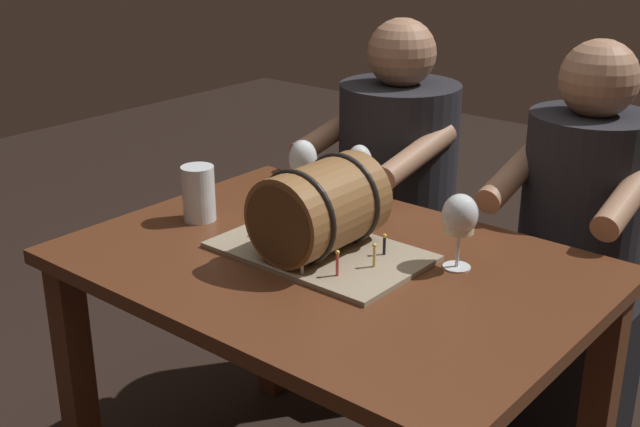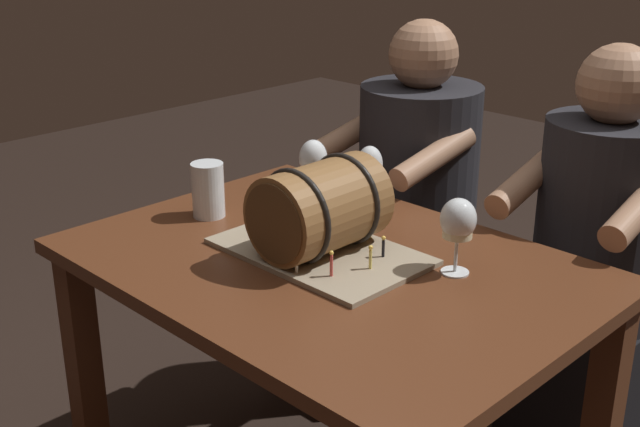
{
  "view_description": "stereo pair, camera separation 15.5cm",
  "coord_description": "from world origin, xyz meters",
  "px_view_note": "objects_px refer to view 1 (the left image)",
  "views": [
    {
      "loc": [
        1.07,
        -1.33,
        1.52
      ],
      "look_at": [
        -0.04,
        0.01,
        0.85
      ],
      "focal_mm": 45.95,
      "sensor_mm": 36.0,
      "label": 1
    },
    {
      "loc": [
        1.19,
        -1.22,
        1.52
      ],
      "look_at": [
        -0.04,
        0.01,
        0.85
      ],
      "focal_mm": 45.95,
      "sensor_mm": 36.0,
      "label": 2
    }
  ],
  "objects_px": {
    "beer_pint": "(199,195)",
    "wine_glass_empty": "(359,165)",
    "barrel_cake": "(320,213)",
    "wine_glass_white": "(460,218)",
    "wine_glass_red": "(303,162)",
    "person_seated_right": "(575,273)",
    "dining_table": "(330,308)",
    "person_seated_left": "(395,215)"
  },
  "relations": [
    {
      "from": "dining_table",
      "to": "wine_glass_red",
      "type": "distance_m",
      "value": 0.42
    },
    {
      "from": "wine_glass_red",
      "to": "person_seated_right",
      "type": "distance_m",
      "value": 0.82
    },
    {
      "from": "beer_pint",
      "to": "person_seated_left",
      "type": "distance_m",
      "value": 0.77
    },
    {
      "from": "dining_table",
      "to": "wine_glass_white",
      "type": "relative_size",
      "value": 6.79
    },
    {
      "from": "beer_pint",
      "to": "barrel_cake",
      "type": "bearing_deg",
      "value": 4.63
    },
    {
      "from": "wine_glass_white",
      "to": "person_seated_right",
      "type": "distance_m",
      "value": 0.65
    },
    {
      "from": "person_seated_right",
      "to": "wine_glass_empty",
      "type": "bearing_deg",
      "value": -138.72
    },
    {
      "from": "person_seated_left",
      "to": "wine_glass_white",
      "type": "bearing_deg",
      "value": -45.66
    },
    {
      "from": "barrel_cake",
      "to": "wine_glass_empty",
      "type": "bearing_deg",
      "value": 110.91
    },
    {
      "from": "barrel_cake",
      "to": "wine_glass_white",
      "type": "relative_size",
      "value": 2.78
    },
    {
      "from": "barrel_cake",
      "to": "person_seated_left",
      "type": "bearing_deg",
      "value": 110.76
    },
    {
      "from": "wine_glass_empty",
      "to": "beer_pint",
      "type": "distance_m",
      "value": 0.42
    },
    {
      "from": "wine_glass_empty",
      "to": "person_seated_right",
      "type": "distance_m",
      "value": 0.68
    },
    {
      "from": "dining_table",
      "to": "wine_glass_empty",
      "type": "distance_m",
      "value": 0.42
    },
    {
      "from": "dining_table",
      "to": "person_seated_right",
      "type": "height_order",
      "value": "person_seated_right"
    },
    {
      "from": "wine_glass_red",
      "to": "person_seated_right",
      "type": "relative_size",
      "value": 0.16
    },
    {
      "from": "wine_glass_white",
      "to": "beer_pint",
      "type": "xyz_separation_m",
      "value": [
        -0.66,
        -0.17,
        -0.05
      ]
    },
    {
      "from": "wine_glass_empty",
      "to": "wine_glass_red",
      "type": "distance_m",
      "value": 0.15
    },
    {
      "from": "wine_glass_empty",
      "to": "person_seated_left",
      "type": "distance_m",
      "value": 0.52
    },
    {
      "from": "wine_glass_red",
      "to": "dining_table",
      "type": "bearing_deg",
      "value": -38.49
    },
    {
      "from": "barrel_cake",
      "to": "wine_glass_white",
      "type": "height_order",
      "value": "barrel_cake"
    },
    {
      "from": "person_seated_left",
      "to": "beer_pint",
      "type": "bearing_deg",
      "value": -98.71
    },
    {
      "from": "wine_glass_white",
      "to": "wine_glass_empty",
      "type": "relative_size",
      "value": 1.0
    },
    {
      "from": "dining_table",
      "to": "person_seated_right",
      "type": "relative_size",
      "value": 0.99
    },
    {
      "from": "barrel_cake",
      "to": "wine_glass_red",
      "type": "bearing_deg",
      "value": 138.21
    },
    {
      "from": "wine_glass_white",
      "to": "wine_glass_red",
      "type": "bearing_deg",
      "value": 172.75
    },
    {
      "from": "dining_table",
      "to": "beer_pint",
      "type": "height_order",
      "value": "beer_pint"
    },
    {
      "from": "dining_table",
      "to": "barrel_cake",
      "type": "distance_m",
      "value": 0.23
    },
    {
      "from": "dining_table",
      "to": "wine_glass_empty",
      "type": "relative_size",
      "value": 6.79
    },
    {
      "from": "beer_pint",
      "to": "wine_glass_empty",
      "type": "bearing_deg",
      "value": 51.4
    },
    {
      "from": "beer_pint",
      "to": "wine_glass_white",
      "type": "bearing_deg",
      "value": 14.12
    },
    {
      "from": "person_seated_left",
      "to": "wine_glass_red",
      "type": "bearing_deg",
      "value": -85.39
    },
    {
      "from": "wine_glass_white",
      "to": "person_seated_left",
      "type": "height_order",
      "value": "person_seated_left"
    },
    {
      "from": "wine_glass_red",
      "to": "person_seated_left",
      "type": "height_order",
      "value": "person_seated_left"
    },
    {
      "from": "beer_pint",
      "to": "wine_glass_red",
      "type": "bearing_deg",
      "value": 56.73
    },
    {
      "from": "dining_table",
      "to": "wine_glass_white",
      "type": "distance_m",
      "value": 0.38
    },
    {
      "from": "wine_glass_white",
      "to": "beer_pint",
      "type": "bearing_deg",
      "value": -165.88
    },
    {
      "from": "barrel_cake",
      "to": "person_seated_right",
      "type": "relative_size",
      "value": 0.41
    },
    {
      "from": "barrel_cake",
      "to": "beer_pint",
      "type": "xyz_separation_m",
      "value": [
        -0.38,
        -0.03,
        -0.03
      ]
    },
    {
      "from": "wine_glass_red",
      "to": "wine_glass_empty",
      "type": "bearing_deg",
      "value": 41.36
    },
    {
      "from": "wine_glass_empty",
      "to": "person_seated_left",
      "type": "xyz_separation_m",
      "value": [
        -0.15,
        0.4,
        -0.3
      ]
    },
    {
      "from": "beer_pint",
      "to": "dining_table",
      "type": "bearing_deg",
      "value": 3.06
    }
  ]
}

